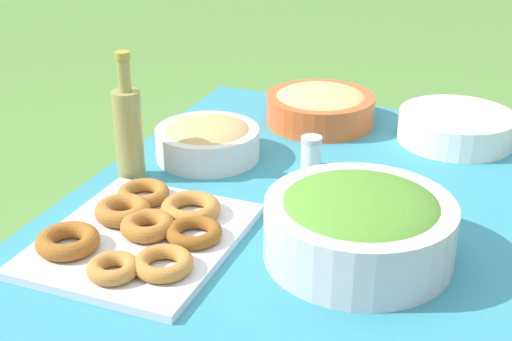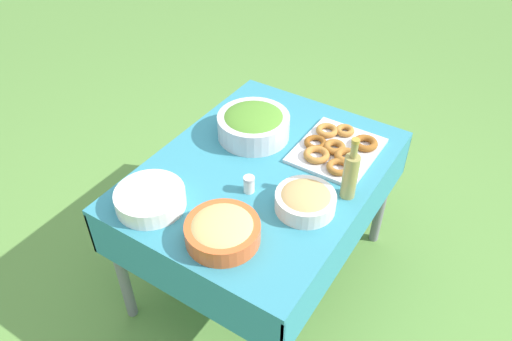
{
  "view_description": "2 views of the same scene",
  "coord_description": "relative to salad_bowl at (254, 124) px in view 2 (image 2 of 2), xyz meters",
  "views": [
    {
      "loc": [
        1.25,
        0.4,
        1.4
      ],
      "look_at": [
        0.07,
        -0.08,
        0.8
      ],
      "focal_mm": 50.0,
      "sensor_mm": 36.0,
      "label": 1
    },
    {
      "loc": [
        -1.41,
        -0.87,
        2.11
      ],
      "look_at": [
        -0.08,
        -0.01,
        0.77
      ],
      "focal_mm": 35.0,
      "sensor_mm": 36.0,
      "label": 2
    }
  ],
  "objects": [
    {
      "name": "olive_oil_bottle",
      "position": [
        -0.14,
        -0.54,
        0.04
      ],
      "size": [
        0.06,
        0.06,
        0.28
      ],
      "color": "#998E4C",
      "rests_on": "picnic_table"
    },
    {
      "name": "ground_plane",
      "position": [
        -0.18,
        -0.16,
        -0.79
      ],
      "size": [
        14.0,
        14.0,
        0.0
      ],
      "primitive_type": "plane",
      "color": "#609342"
    },
    {
      "name": "pasta_bowl",
      "position": [
        -0.6,
        -0.26,
        -0.02
      ],
      "size": [
        0.28,
        0.28,
        0.1
      ],
      "color": "#E05B28",
      "rests_on": "picnic_table"
    },
    {
      "name": "picnic_table",
      "position": [
        -0.18,
        -0.16,
        -0.17
      ],
      "size": [
        1.21,
        0.92,
        0.72
      ],
      "color": "teal",
      "rests_on": "ground_plane"
    },
    {
      "name": "bread_bowl",
      "position": [
        -0.3,
        -0.43,
        -0.02
      ],
      "size": [
        0.24,
        0.24,
        0.09
      ],
      "color": "silver",
      "rests_on": "picnic_table"
    },
    {
      "name": "salad_bowl",
      "position": [
        0.0,
        0.0,
        0.0
      ],
      "size": [
        0.33,
        0.33,
        0.13
      ],
      "color": "silver",
      "rests_on": "picnic_table"
    },
    {
      "name": "donut_platter",
      "position": [
        0.1,
        -0.38,
        -0.05
      ],
      "size": [
        0.4,
        0.34,
        0.05
      ],
      "color": "silver",
      "rests_on": "picnic_table"
    },
    {
      "name": "plate_stack",
      "position": [
        -0.61,
        0.09,
        -0.03
      ],
      "size": [
        0.28,
        0.28,
        0.07
      ],
      "color": "white",
      "rests_on": "picnic_table"
    },
    {
      "name": "salt_shaker",
      "position": [
        -0.33,
        -0.19,
        -0.03
      ],
      "size": [
        0.05,
        0.05,
        0.07
      ],
      "color": "white",
      "rests_on": "picnic_table"
    }
  ]
}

